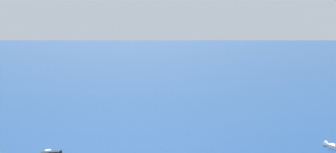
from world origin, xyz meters
TOP-DOWN VIEW (x-y plane):
  - motorboat_inshore at (-31.14, 27.24)m, footprint 6.93×2.23m
  - motorboat_outer_ring_a at (61.85, -1.59)m, footprint 3.90×9.98m

SIDE VIEW (x-z plane):
  - motorboat_inshore at x=-31.14m, z-range -0.46..1.52m
  - motorboat_outer_ring_a at x=61.85m, z-range -0.65..2.17m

